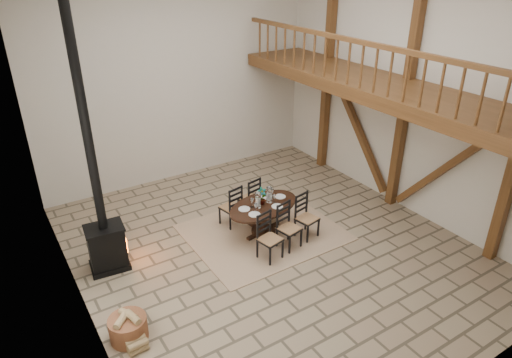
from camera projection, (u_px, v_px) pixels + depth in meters
ground at (270, 247)px, 9.01m from camera, size 8.00×8.00×0.00m
room_shell at (327, 89)px, 8.23m from camera, size 7.02×8.02×5.01m
rug at (263, 232)px, 9.47m from camera, size 3.00×2.50×0.02m
dining_table at (267, 219)px, 9.25m from camera, size 1.78×2.00×1.04m
wood_stove at (102, 216)px, 7.94m from camera, size 0.73×0.59×5.00m
log_basket at (128, 328)px, 6.81m from camera, size 0.57×0.57×0.47m
log_stack at (135, 341)px, 6.71m from camera, size 0.31×0.42×0.20m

